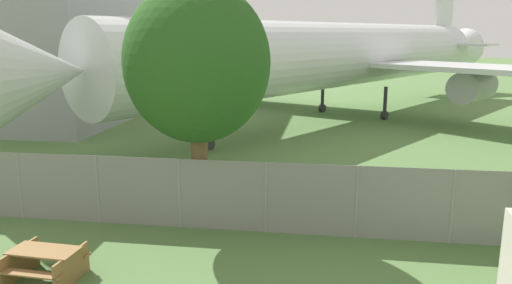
% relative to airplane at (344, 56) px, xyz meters
% --- Properties ---
extents(perimeter_fence, '(56.07, 0.07, 2.09)m').
position_rel_airplane_xyz_m(perimeter_fence, '(-2.48, -20.38, -3.14)').
color(perimeter_fence, gray).
rests_on(perimeter_fence, ground).
extents(airplane, '(33.87, 40.80, 12.45)m').
position_rel_airplane_xyz_m(airplane, '(0.00, 0.00, 0.00)').
color(airplane, silver).
rests_on(airplane, ground).
extents(picnic_bench_open_grass, '(1.64, 1.49, 0.76)m').
position_rel_airplane_xyz_m(picnic_bench_open_grass, '(-7.16, -24.00, -3.72)').
color(picnic_bench_open_grass, olive).
rests_on(picnic_bench_open_grass, ground).
extents(tree_near_hangar, '(4.15, 4.15, 7.11)m').
position_rel_airplane_xyz_m(tree_near_hangar, '(-4.49, -20.04, 0.61)').
color(tree_near_hangar, brown).
rests_on(tree_near_hangar, ground).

